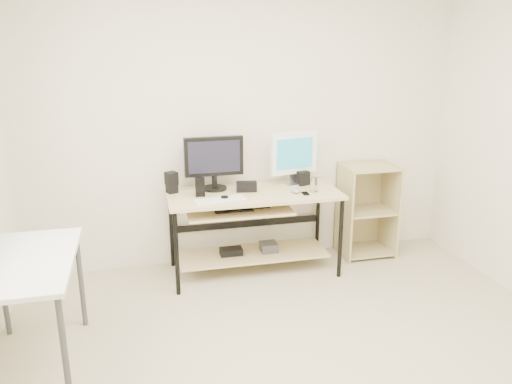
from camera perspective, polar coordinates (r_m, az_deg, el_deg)
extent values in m
cube|color=white|center=(4.55, -1.26, 7.84)|extent=(4.00, 0.01, 2.60)
cube|color=beige|center=(4.35, -0.25, -0.22)|extent=(1.50, 0.65, 0.03)
cube|color=beige|center=(4.31, -2.04, -2.01)|extent=(0.90, 0.49, 0.02)
cube|color=beige|center=(4.60, -0.38, -7.03)|extent=(1.35, 0.46, 0.02)
cube|color=black|center=(4.29, -2.69, -1.85)|extent=(0.33, 0.22, 0.01)
cylinder|color=black|center=(4.30, 0.71, -1.83)|extent=(0.14, 0.01, 0.01)
cube|color=#3E3E40|center=(4.61, 1.44, -6.29)|extent=(0.15, 0.15, 0.08)
cube|color=black|center=(4.54, -2.86, -6.80)|extent=(0.20, 0.12, 0.06)
cylinder|color=black|center=(4.11, -9.06, -7.02)|extent=(0.04, 0.04, 0.72)
cylinder|color=black|center=(4.64, -9.65, -4.25)|extent=(0.04, 0.04, 0.72)
cylinder|color=black|center=(4.43, 9.63, -5.28)|extent=(0.04, 0.04, 0.72)
cylinder|color=black|center=(4.92, 7.07, -2.90)|extent=(0.04, 0.04, 0.72)
cube|color=white|center=(3.33, -25.20, -7.30)|extent=(0.60, 1.00, 0.03)
cylinder|color=#3E3E40|center=(3.95, -26.99, -9.79)|extent=(0.04, 0.04, 0.72)
cylinder|color=#3E3E40|center=(3.06, -21.00, -17.00)|extent=(0.04, 0.04, 0.72)
cylinder|color=#3E3E40|center=(3.85, -19.39, -9.51)|extent=(0.04, 0.04, 0.72)
cube|color=tan|center=(4.83, 10.00, -2.30)|extent=(0.02, 0.40, 0.90)
cube|color=tan|center=(5.03, 15.03, -1.84)|extent=(0.02, 0.40, 0.90)
cube|color=tan|center=(5.09, 11.65, -1.41)|extent=(0.50, 0.02, 0.90)
cube|color=tan|center=(5.07, 12.27, -6.47)|extent=(0.46, 0.38, 0.02)
cube|color=tan|center=(4.92, 12.57, -2.07)|extent=(0.46, 0.38, 0.02)
cube|color=tan|center=(4.81, 12.89, 2.79)|extent=(0.46, 0.38, 0.02)
cylinder|color=black|center=(4.44, -4.76, 0.43)|extent=(0.22, 0.22, 0.02)
cylinder|color=black|center=(4.42, -4.78, 1.23)|extent=(0.05, 0.05, 0.11)
cube|color=black|center=(4.37, -4.85, 4.09)|extent=(0.52, 0.06, 0.34)
cube|color=black|center=(4.34, -4.79, 4.01)|extent=(0.44, 0.01, 0.28)
cube|color=silver|center=(4.60, 4.27, 0.96)|extent=(0.16, 0.15, 0.01)
cylinder|color=silver|center=(4.58, 4.29, 1.59)|extent=(0.04, 0.04, 0.09)
cube|color=white|center=(4.53, 4.35, 4.49)|extent=(0.46, 0.14, 0.38)
cube|color=teal|center=(4.50, 4.45, 4.43)|extent=(0.38, 0.09, 0.31)
cube|color=white|center=(4.13, -4.11, -0.87)|extent=(0.44, 0.18, 0.01)
ellipsoid|color=#A9A9AE|center=(4.34, 4.54, 0.18)|extent=(0.07, 0.12, 0.04)
cube|color=black|center=(4.36, -1.09, 0.63)|extent=(0.19, 0.10, 0.09)
cube|color=black|center=(4.38, -9.59, 0.39)|extent=(0.11, 0.11, 0.07)
cube|color=black|center=(4.36, -9.65, 1.55)|extent=(0.12, 0.12, 0.11)
cube|color=black|center=(4.59, 5.30, 1.63)|extent=(0.13, 0.13, 0.13)
cube|color=black|center=(4.24, -6.41, 0.57)|extent=(0.09, 0.06, 0.16)
cylinder|color=black|center=(4.15, -3.60, -0.67)|extent=(0.08, 0.08, 0.03)
cube|color=black|center=(4.32, 5.66, -0.17)|extent=(0.06, 0.10, 0.01)
cylinder|color=#A8814B|center=(4.39, 6.62, 0.07)|extent=(0.09, 0.09, 0.01)
cylinder|color=white|center=(4.37, 6.65, 0.88)|extent=(0.07, 0.07, 0.12)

